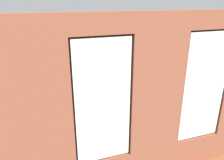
% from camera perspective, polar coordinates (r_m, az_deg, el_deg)
% --- Properties ---
extents(ground_plane, '(6.97, 5.76, 0.10)m').
position_cam_1_polar(ground_plane, '(6.57, -0.56, -8.97)').
color(ground_plane, brown).
extents(brick_wall_with_windows, '(6.37, 0.30, 3.02)m').
position_cam_1_polar(brick_wall_with_windows, '(3.84, 11.32, -6.29)').
color(brick_wall_with_windows, '#9E5138').
rests_on(brick_wall_with_windows, ground_plane).
extents(couch_by_window, '(1.83, 0.87, 0.80)m').
position_cam_1_polar(couch_by_window, '(4.69, -2.63, -16.99)').
color(couch_by_window, black).
rests_on(couch_by_window, ground_plane).
extents(couch_left, '(0.92, 1.83, 0.80)m').
position_cam_1_polar(couch_left, '(7.19, 19.75, -4.17)').
color(couch_left, black).
rests_on(couch_left, ground_plane).
extents(coffee_table, '(1.36, 0.78, 0.44)m').
position_cam_1_polar(coffee_table, '(6.62, -3.51, -4.52)').
color(coffee_table, tan).
rests_on(coffee_table, ground_plane).
extents(cup_ceramic, '(0.07, 0.07, 0.08)m').
position_cam_1_polar(cup_ceramic, '(6.63, -5.17, -3.62)').
color(cup_ceramic, '#B23D38').
rests_on(cup_ceramic, coffee_table).
extents(candle_jar, '(0.08, 0.08, 0.12)m').
position_cam_1_polar(candle_jar, '(6.57, -3.53, -3.62)').
color(candle_jar, '#B7333D').
rests_on(candle_jar, coffee_table).
extents(remote_silver, '(0.17, 0.14, 0.02)m').
position_cam_1_polar(remote_silver, '(6.40, -6.76, -4.88)').
color(remote_silver, '#B2B2B7').
rests_on(remote_silver, coffee_table).
extents(remote_gray, '(0.14, 0.17, 0.02)m').
position_cam_1_polar(remote_gray, '(6.51, -2.38, -4.29)').
color(remote_gray, '#59595B').
rests_on(remote_gray, coffee_table).
extents(media_console, '(0.93, 0.42, 0.52)m').
position_cam_1_polar(media_console, '(6.03, -26.70, -10.88)').
color(media_console, black).
rests_on(media_console, ground_plane).
extents(papasan_chair, '(1.16, 1.16, 0.71)m').
position_cam_1_polar(papasan_chair, '(7.51, -9.88, -1.12)').
color(papasan_chair, olive).
rests_on(papasan_chair, ground_plane).
extents(potted_plant_foreground_right, '(0.79, 0.65, 1.23)m').
position_cam_1_polar(potted_plant_foreground_right, '(7.72, -23.30, -0.19)').
color(potted_plant_foreground_right, beige).
rests_on(potted_plant_foreground_right, ground_plane).
extents(potted_plant_mid_room_small, '(0.42, 0.42, 0.72)m').
position_cam_1_polar(potted_plant_mid_room_small, '(7.29, 3.31, -1.20)').
color(potted_plant_mid_room_small, brown).
rests_on(potted_plant_mid_room_small, ground_plane).
extents(potted_plant_between_couches, '(0.96, 0.92, 1.41)m').
position_cam_1_polar(potted_plant_between_couches, '(4.91, 12.62, -7.67)').
color(potted_plant_between_couches, '#47423D').
rests_on(potted_plant_between_couches, ground_plane).
extents(potted_plant_by_left_couch, '(0.31, 0.31, 0.53)m').
position_cam_1_polar(potted_plant_by_left_couch, '(7.97, 11.61, -0.53)').
color(potted_plant_by_left_couch, brown).
rests_on(potted_plant_by_left_couch, ground_plane).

